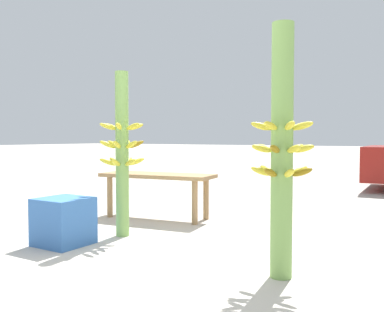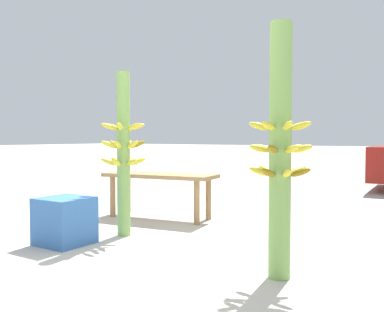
% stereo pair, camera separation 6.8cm
% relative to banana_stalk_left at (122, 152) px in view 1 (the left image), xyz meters
% --- Properties ---
extents(ground_plane, '(80.00, 80.00, 0.00)m').
position_rel_banana_stalk_left_xyz_m(ground_plane, '(0.79, -0.48, -0.74)').
color(ground_plane, '#B2AA9E').
extents(banana_stalk_left, '(0.41, 0.40, 1.46)m').
position_rel_banana_stalk_left_xyz_m(banana_stalk_left, '(0.00, 0.00, 0.00)').
color(banana_stalk_left, '#7AA851').
rests_on(banana_stalk_left, ground_plane).
extents(banana_stalk_center, '(0.40, 0.39, 1.58)m').
position_rel_banana_stalk_left_xyz_m(banana_stalk_center, '(1.59, -0.34, 0.05)').
color(banana_stalk_center, '#7AA851').
rests_on(banana_stalk_center, ground_plane).
extents(market_bench, '(1.29, 0.59, 0.49)m').
position_rel_banana_stalk_left_xyz_m(market_bench, '(-0.23, 0.83, -0.34)').
color(market_bench, '#99754C').
rests_on(market_bench, ground_plane).
extents(produce_crate, '(0.38, 0.38, 0.38)m').
position_rel_banana_stalk_left_xyz_m(produce_crate, '(-0.20, -0.49, -0.55)').
color(produce_crate, '#386BB2').
rests_on(produce_crate, ground_plane).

